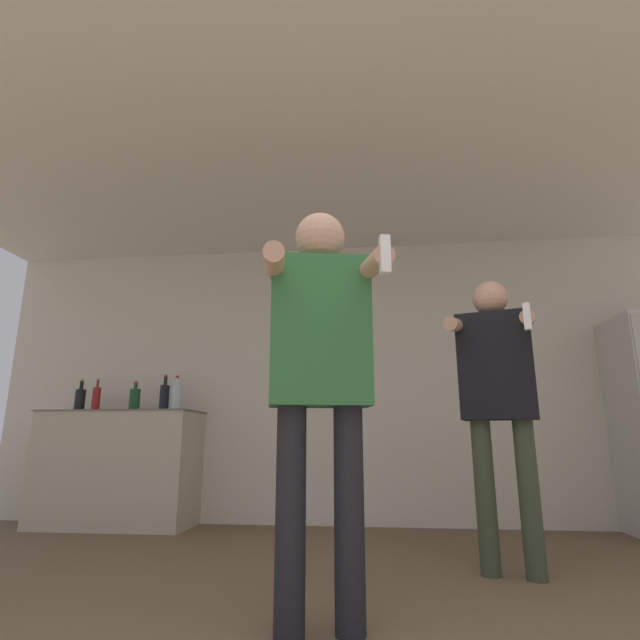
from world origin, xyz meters
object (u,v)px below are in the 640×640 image
bottle_amber_bourbon (176,396)px  bottle_clear_vodka (135,399)px  bottle_brown_liquor (96,398)px  person_woman_foreground (320,360)px  bottle_green_wine (164,397)px  bottle_red_label (80,399)px  person_man_side (498,386)px

bottle_amber_bourbon → bottle_clear_vodka: bottle_amber_bourbon is taller
bottle_brown_liquor → person_woman_foreground: (2.27, -2.20, -0.05)m
bottle_brown_liquor → bottle_green_wine: (0.63, -0.00, 0.01)m
bottle_amber_bourbon → bottle_red_label: bearing=-180.0°
bottle_red_label → person_man_side: person_man_side is taller
bottle_green_wine → person_woman_foreground: bearing=-53.4°
bottle_clear_vodka → bottle_red_label: size_ratio=0.89×
bottle_clear_vodka → person_man_side: 3.10m
bottle_green_wine → bottle_clear_vodka: size_ratio=1.21×
bottle_brown_liquor → bottle_green_wine: size_ratio=0.93×
bottle_amber_bourbon → bottle_clear_vodka: bearing=-180.0°
bottle_green_wine → bottle_red_label: 0.79m
bottle_red_label → person_man_side: size_ratio=0.18×
bottle_brown_liquor → bottle_green_wine: 0.63m
bottle_brown_liquor → bottle_clear_vodka: 0.36m
bottle_amber_bourbon → bottle_red_label: (-0.89, -0.00, -0.01)m
person_woman_foreground → person_man_side: 1.31m
person_man_side → person_woman_foreground: bearing=-134.6°
bottle_amber_bourbon → bottle_green_wine: bottle_green_wine is taller
bottle_clear_vodka → bottle_brown_liquor: bearing=180.0°
bottle_green_wine → bottle_red_label: size_ratio=1.07×
bottle_green_wine → person_woman_foreground: size_ratio=0.19×
bottle_amber_bourbon → bottle_green_wine: 0.11m
bottle_red_label → bottle_brown_liquor: bearing=0.0°
bottle_clear_vodka → bottle_red_label: bearing=-180.0°
bottle_brown_liquor → bottle_amber_bourbon: bottle_amber_bourbon is taller
bottle_brown_liquor → person_man_side: size_ratio=0.18×
bottle_green_wine → bottle_clear_vodka: (-0.27, -0.00, -0.02)m
bottle_green_wine → bottle_clear_vodka: 0.27m
person_woman_foreground → bottle_red_label: bearing=137.8°
bottle_brown_liquor → bottle_red_label: 0.15m
bottle_brown_liquor → bottle_green_wine: bottle_green_wine is taller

